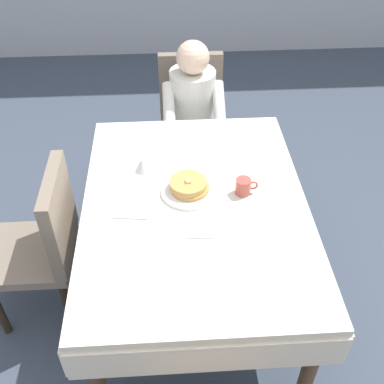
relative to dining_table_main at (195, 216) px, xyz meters
name	(u,v)px	position (x,y,z in m)	size (l,w,h in m)	color
ground_plane	(195,294)	(0.00, 0.00, -0.65)	(14.00, 14.00, 0.00)	#3D4756
dining_table_main	(195,216)	(0.00, 0.00, 0.00)	(1.12, 1.52, 0.74)	silver
chair_diner	(191,113)	(0.05, 1.17, -0.12)	(0.44, 0.45, 0.93)	#7A6B5B
diner_person	(193,108)	(0.05, 1.01, 0.02)	(0.40, 0.43, 1.12)	silver
chair_left_side	(45,239)	(-0.77, 0.00, -0.12)	(0.45, 0.44, 0.93)	#7A6B5B
plate_breakfast	(188,191)	(-0.03, 0.08, 0.10)	(0.28, 0.28, 0.02)	white
breakfast_stack	(189,185)	(-0.03, 0.08, 0.13)	(0.20, 0.19, 0.06)	tan
cup_coffee	(244,186)	(0.24, 0.06, 0.13)	(0.11, 0.08, 0.08)	#B24C42
syrup_pitcher	(142,165)	(-0.26, 0.27, 0.13)	(0.08, 0.08, 0.07)	silver
fork_left_of_plate	(151,196)	(-0.22, 0.06, 0.09)	(0.18, 0.01, 0.01)	silver
knife_right_of_plate	(226,193)	(0.16, 0.06, 0.09)	(0.20, 0.01, 0.01)	silver
spoon_near_edge	(196,237)	(-0.01, -0.23, 0.09)	(0.15, 0.01, 0.01)	silver
napkin_folded	(132,210)	(-0.31, -0.04, 0.09)	(0.17, 0.12, 0.01)	white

